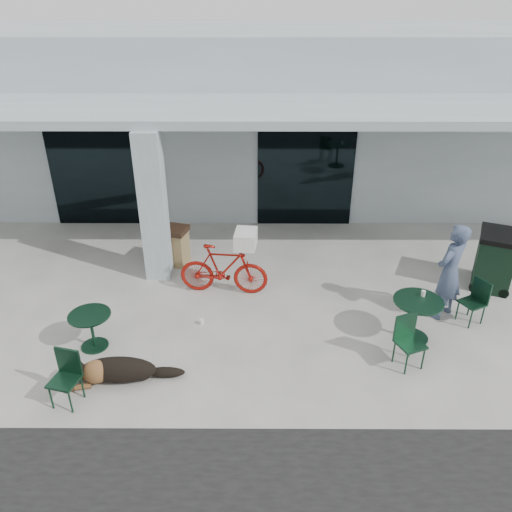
{
  "coord_description": "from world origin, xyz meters",
  "views": [
    {
      "loc": [
        0.61,
        -7.0,
        5.44
      ],
      "look_at": [
        0.57,
        1.28,
        1.0
      ],
      "focal_mm": 35.0,
      "sensor_mm": 36.0,
      "label": 1
    }
  ],
  "objects_px": {
    "cafe_chair_near": "(64,380)",
    "cafe_chair_far_a": "(410,343)",
    "cafe_chair_far_b": "(472,302)",
    "cafe_table_far": "(415,320)",
    "dog": "(118,368)",
    "cafe_table_near": "(92,331)",
    "person": "(450,272)",
    "trash_receptacle": "(176,246)",
    "wheeled_bin": "(495,260)",
    "bicycle": "(224,269)"
  },
  "relations": [
    {
      "from": "cafe_chair_far_a",
      "to": "dog",
      "type": "bearing_deg",
      "value": 162.22
    },
    {
      "from": "dog",
      "to": "cafe_chair_far_b",
      "type": "bearing_deg",
      "value": 1.53
    },
    {
      "from": "cafe_chair_near",
      "to": "cafe_chair_far_b",
      "type": "height_order",
      "value": "cafe_chair_near"
    },
    {
      "from": "bicycle",
      "to": "cafe_table_far",
      "type": "bearing_deg",
      "value": -108.34
    },
    {
      "from": "cafe_table_near",
      "to": "cafe_chair_far_b",
      "type": "relative_size",
      "value": 0.84
    },
    {
      "from": "cafe_table_near",
      "to": "cafe_table_far",
      "type": "relative_size",
      "value": 0.84
    },
    {
      "from": "cafe_table_far",
      "to": "wheeled_bin",
      "type": "height_order",
      "value": "wheeled_bin"
    },
    {
      "from": "dog",
      "to": "person",
      "type": "distance_m",
      "value": 5.96
    },
    {
      "from": "cafe_chair_near",
      "to": "cafe_chair_far_a",
      "type": "distance_m",
      "value": 5.32
    },
    {
      "from": "cafe_table_near",
      "to": "wheeled_bin",
      "type": "xyz_separation_m",
      "value": [
        7.62,
        2.07,
        0.26
      ]
    },
    {
      "from": "cafe_table_far",
      "to": "cafe_chair_far_b",
      "type": "xyz_separation_m",
      "value": [
        1.18,
        0.5,
        0.03
      ]
    },
    {
      "from": "cafe_table_near",
      "to": "wheeled_bin",
      "type": "bearing_deg",
      "value": 15.21
    },
    {
      "from": "cafe_table_near",
      "to": "cafe_table_far",
      "type": "bearing_deg",
      "value": 2.65
    },
    {
      "from": "cafe_table_far",
      "to": "cafe_chair_far_b",
      "type": "relative_size",
      "value": 1.0
    },
    {
      "from": "bicycle",
      "to": "person",
      "type": "bearing_deg",
      "value": -95.3
    },
    {
      "from": "cafe_table_far",
      "to": "wheeled_bin",
      "type": "distance_m",
      "value": 2.77
    },
    {
      "from": "wheeled_bin",
      "to": "trash_receptacle",
      "type": "bearing_deg",
      "value": -163.85
    },
    {
      "from": "person",
      "to": "cafe_table_near",
      "type": "bearing_deg",
      "value": -31.92
    },
    {
      "from": "cafe_chair_far_a",
      "to": "bicycle",
      "type": "bearing_deg",
      "value": 122.19
    },
    {
      "from": "dog",
      "to": "cafe_chair_near",
      "type": "xyz_separation_m",
      "value": [
        -0.64,
        -0.5,
        0.21
      ]
    },
    {
      "from": "cafe_table_near",
      "to": "wheeled_bin",
      "type": "height_order",
      "value": "wheeled_bin"
    },
    {
      "from": "cafe_chair_near",
      "to": "cafe_chair_far_a",
      "type": "relative_size",
      "value": 0.97
    },
    {
      "from": "bicycle",
      "to": "cafe_chair_far_b",
      "type": "bearing_deg",
      "value": -96.83
    },
    {
      "from": "dog",
      "to": "cafe_chair_near",
      "type": "bearing_deg",
      "value": -155.03
    },
    {
      "from": "bicycle",
      "to": "cafe_chair_far_b",
      "type": "xyz_separation_m",
      "value": [
        4.58,
        -1.01,
        -0.11
      ]
    },
    {
      "from": "trash_receptacle",
      "to": "cafe_chair_far_a",
      "type": "bearing_deg",
      "value": -38.97
    },
    {
      "from": "cafe_table_near",
      "to": "trash_receptacle",
      "type": "xyz_separation_m",
      "value": [
        1.0,
        2.97,
        0.11
      ]
    },
    {
      "from": "cafe_table_far",
      "to": "wheeled_bin",
      "type": "relative_size",
      "value": 0.71
    },
    {
      "from": "dog",
      "to": "cafe_chair_far_b",
      "type": "xyz_separation_m",
      "value": [
        6.07,
        1.59,
        0.2
      ]
    },
    {
      "from": "trash_receptacle",
      "to": "wheeled_bin",
      "type": "distance_m",
      "value": 6.69
    },
    {
      "from": "bicycle",
      "to": "trash_receptacle",
      "type": "height_order",
      "value": "bicycle"
    },
    {
      "from": "bicycle",
      "to": "trash_receptacle",
      "type": "relative_size",
      "value": 2.02
    },
    {
      "from": "dog",
      "to": "cafe_table_near",
      "type": "distance_m",
      "value": 1.05
    },
    {
      "from": "dog",
      "to": "person",
      "type": "relative_size",
      "value": 0.73
    },
    {
      "from": "cafe_chair_far_a",
      "to": "trash_receptacle",
      "type": "bearing_deg",
      "value": 118.77
    },
    {
      "from": "cafe_table_far",
      "to": "cafe_chair_far_a",
      "type": "relative_size",
      "value": 0.94
    },
    {
      "from": "cafe_table_near",
      "to": "cafe_chair_far_b",
      "type": "height_order",
      "value": "cafe_chair_far_b"
    },
    {
      "from": "cafe_chair_near",
      "to": "cafe_table_far",
      "type": "height_order",
      "value": "cafe_chair_near"
    },
    {
      "from": "trash_receptacle",
      "to": "bicycle",
      "type": "bearing_deg",
      "value": -46.94
    },
    {
      "from": "cafe_chair_far_b",
      "to": "person",
      "type": "distance_m",
      "value": 0.71
    },
    {
      "from": "cafe_chair_near",
      "to": "person",
      "type": "distance_m",
      "value": 6.7
    },
    {
      "from": "cafe_chair_far_a",
      "to": "trash_receptacle",
      "type": "distance_m",
      "value": 5.47
    },
    {
      "from": "cafe_table_near",
      "to": "person",
      "type": "relative_size",
      "value": 0.38
    },
    {
      "from": "cafe_chair_far_b",
      "to": "trash_receptacle",
      "type": "distance_m",
      "value": 6.12
    },
    {
      "from": "wheeled_bin",
      "to": "person",
      "type": "bearing_deg",
      "value": -116.9
    },
    {
      "from": "cafe_chair_near",
      "to": "cafe_chair_far_b",
      "type": "relative_size",
      "value": 1.03
    },
    {
      "from": "dog",
      "to": "cafe_table_near",
      "type": "xyz_separation_m",
      "value": [
        -0.64,
        0.83,
        0.11
      ]
    },
    {
      "from": "bicycle",
      "to": "cafe_table_far",
      "type": "xyz_separation_m",
      "value": [
        3.41,
        -1.51,
        -0.13
      ]
    },
    {
      "from": "cafe_chair_far_b",
      "to": "cafe_table_far",
      "type": "bearing_deg",
      "value": -94.01
    },
    {
      "from": "cafe_table_far",
      "to": "trash_receptacle",
      "type": "bearing_deg",
      "value": 149.08
    }
  ]
}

